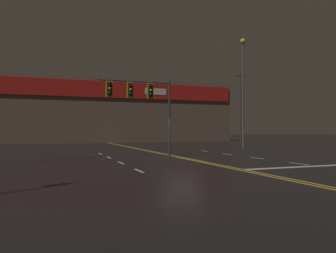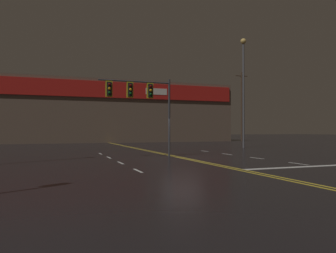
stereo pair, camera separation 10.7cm
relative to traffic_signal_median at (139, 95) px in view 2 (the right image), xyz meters
The scene contains 6 objects.
ground_plane 4.80m from the traffic_signal_median, 22.55° to the right, with size 200.00×200.00×0.00m, color black.
road_markings 5.57m from the traffic_signal_median, 34.00° to the right, with size 12.77×60.00×0.01m.
traffic_signal_median is the anchor object (origin of this frame).
streetlight_near_left 15.33m from the traffic_signal_median, 31.53° to the left, with size 0.56×0.56×10.90m.
building_backdrop 29.92m from the traffic_signal_median, 85.19° to the left, with size 38.17×10.23×8.87m.
utility_pole_row 25.80m from the traffic_signal_median, 86.11° to the left, with size 46.37×0.26×11.43m.
Camera 2 is at (-7.91, -19.03, 1.74)m, focal length 35.00 mm.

